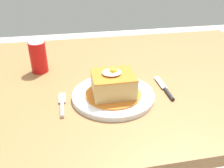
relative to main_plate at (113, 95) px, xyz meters
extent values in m
cube|color=olive|center=(0.07, 0.16, -0.03)|extent=(1.45, 0.95, 0.04)
cylinder|color=olive|center=(0.72, 0.56, -0.40)|extent=(0.07, 0.07, 0.70)
cylinder|color=white|center=(0.00, 0.00, 0.00)|extent=(0.28, 0.28, 0.01)
torus|color=white|center=(0.00, 0.00, 0.00)|extent=(0.28, 0.28, 0.01)
cylinder|color=#C66B23|center=(0.00, 0.00, 0.00)|extent=(0.19, 0.19, 0.01)
cube|color=tan|center=(0.00, 0.00, 0.04)|extent=(0.13, 0.12, 0.07)
cube|color=#C66B23|center=(0.00, 0.00, 0.08)|extent=(0.14, 0.12, 0.00)
ellipsoid|color=white|center=(0.00, 0.00, 0.08)|extent=(0.06, 0.06, 0.01)
sphere|color=yellow|center=(0.00, 0.00, 0.09)|extent=(0.03, 0.03, 0.03)
cylinder|color=silver|center=(-0.17, -0.05, 0.00)|extent=(0.01, 0.08, 0.01)
cube|color=silver|center=(-0.17, 0.01, 0.00)|extent=(0.02, 0.05, 0.00)
cylinder|color=silver|center=(-0.16, 0.04, 0.00)|extent=(0.00, 0.03, 0.00)
cylinder|color=silver|center=(-0.17, 0.04, 0.00)|extent=(0.00, 0.03, 0.00)
cylinder|color=silver|center=(-0.18, 0.04, 0.00)|extent=(0.00, 0.03, 0.00)
cylinder|color=#262628|center=(0.19, -0.02, 0.00)|extent=(0.01, 0.08, 0.01)
cube|color=silver|center=(0.19, 0.06, 0.00)|extent=(0.02, 0.09, 0.00)
cylinder|color=red|center=(-0.25, 0.25, 0.05)|extent=(0.07, 0.07, 0.12)
cylinder|color=silver|center=(-0.25, 0.25, 0.11)|extent=(0.06, 0.06, 0.00)
camera|label=1|loc=(-0.14, -0.69, 0.43)|focal=39.23mm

